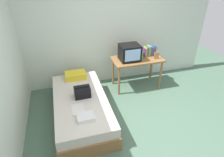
% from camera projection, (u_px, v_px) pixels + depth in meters
% --- Properties ---
extents(ground_plane, '(8.00, 8.00, 0.00)m').
position_uv_depth(ground_plane, '(138.00, 132.00, 3.41)').
color(ground_plane, '#4C6B56').
extents(wall_back, '(5.20, 0.10, 2.60)m').
position_uv_depth(wall_back, '(108.00, 30.00, 4.40)').
color(wall_back, silver).
rests_on(wall_back, ground).
extents(bed, '(1.00, 2.00, 0.45)m').
position_uv_depth(bed, '(81.00, 107.00, 3.67)').
color(bed, olive).
rests_on(bed, ground).
extents(desk, '(1.16, 0.60, 0.74)m').
position_uv_depth(desk, '(137.00, 62.00, 4.43)').
color(desk, olive).
rests_on(desk, ground).
extents(tv, '(0.44, 0.39, 0.36)m').
position_uv_depth(tv, '(130.00, 53.00, 4.23)').
color(tv, black).
rests_on(tv, desk).
extents(water_bottle, '(0.07, 0.07, 0.19)m').
position_uv_depth(water_bottle, '(142.00, 56.00, 4.28)').
color(water_bottle, green).
rests_on(water_bottle, desk).
extents(book_row, '(0.29, 0.16, 0.24)m').
position_uv_depth(book_row, '(149.00, 51.00, 4.49)').
color(book_row, '#7A3D89').
rests_on(book_row, desk).
extents(picture_frame, '(0.11, 0.02, 0.16)m').
position_uv_depth(picture_frame, '(157.00, 55.00, 4.33)').
color(picture_frame, '#9E754C').
rests_on(picture_frame, desk).
extents(pillow, '(0.44, 0.29, 0.14)m').
position_uv_depth(pillow, '(76.00, 75.00, 4.16)').
color(pillow, yellow).
rests_on(pillow, bed).
extents(handbag, '(0.30, 0.20, 0.22)m').
position_uv_depth(handbag, '(82.00, 92.00, 3.55)').
color(handbag, black).
rests_on(handbag, bed).
extents(magazine, '(0.21, 0.29, 0.01)m').
position_uv_depth(magazine, '(78.00, 109.00, 3.27)').
color(magazine, white).
rests_on(magazine, bed).
extents(remote_dark, '(0.04, 0.16, 0.02)m').
position_uv_depth(remote_dark, '(92.00, 116.00, 3.11)').
color(remote_dark, black).
rests_on(remote_dark, bed).
extents(folded_towel, '(0.28, 0.22, 0.06)m').
position_uv_depth(folded_towel, '(86.00, 117.00, 3.06)').
color(folded_towel, white).
rests_on(folded_towel, bed).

